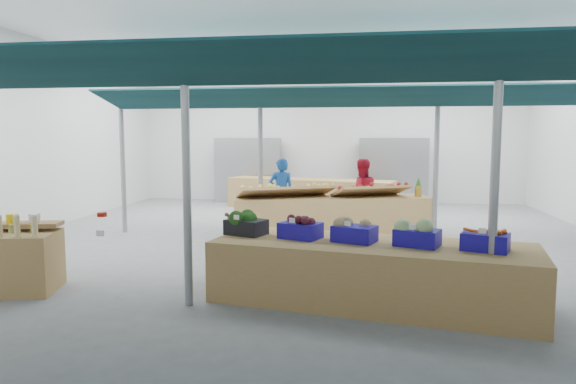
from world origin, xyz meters
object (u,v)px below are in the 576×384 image
object	(u,v)px
vendor_left	(281,193)
vendor_right	(361,194)
fruit_counter	(331,217)
veg_counter	(371,273)

from	to	relation	value
vendor_left	vendor_right	world-z (taller)	same
fruit_counter	vendor_left	size ratio (longest dim) A/B	2.50
veg_counter	vendor_right	xyz separation A→B (m)	(-0.14, 5.21, 0.41)
veg_counter	fruit_counter	world-z (taller)	fruit_counter
veg_counter	fruit_counter	distance (m)	4.17
vendor_left	vendor_right	xyz separation A→B (m)	(1.80, 0.00, 0.00)
fruit_counter	vendor_right	distance (m)	1.30
veg_counter	vendor_left	bearing A→B (deg)	121.16
veg_counter	vendor_left	size ratio (longest dim) A/B	2.47
fruit_counter	vendor_right	xyz separation A→B (m)	(0.60, 1.10, 0.36)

